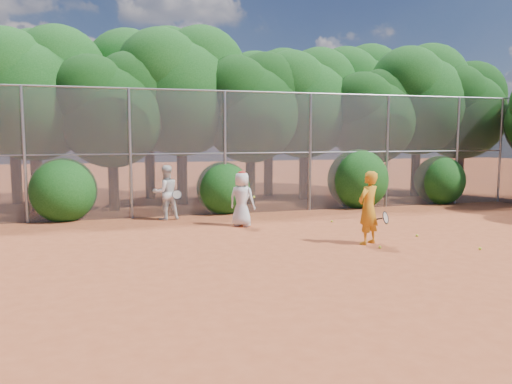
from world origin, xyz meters
name	(u,v)px	position (x,y,z in m)	size (l,w,h in m)	color
ground	(332,252)	(0.00, 0.00, 0.00)	(80.00, 80.00, 0.00)	#9F4523
fence_back	(251,151)	(-0.12, 6.00, 2.05)	(20.05, 0.09, 4.03)	gray
tree_1	(35,88)	(-6.94, 8.54, 4.16)	(4.64, 4.03, 6.35)	black
tree_2	(113,105)	(-4.45, 7.83, 3.58)	(3.99, 3.47, 5.47)	black
tree_3	(182,86)	(-1.94, 8.84, 4.40)	(4.89, 4.26, 6.70)	black
tree_4	(251,104)	(0.55, 8.24, 3.76)	(4.19, 3.64, 5.73)	black
tree_5	(305,99)	(3.06, 9.04, 4.05)	(4.51, 3.92, 6.17)	black
tree_6	(373,113)	(5.55, 8.03, 3.47)	(3.86, 3.36, 5.29)	black
tree_7	(419,95)	(8.06, 8.64, 4.28)	(4.77, 4.14, 6.53)	black
tree_8	(463,107)	(10.05, 8.34, 3.82)	(4.25, 3.70, 5.82)	black
tree_9	(14,88)	(-7.94, 10.84, 4.34)	(4.83, 4.20, 6.62)	black
tree_10	(149,85)	(-2.93, 11.05, 4.63)	(5.15, 4.48, 7.06)	black
tree_11	(269,98)	(2.06, 10.64, 4.16)	(4.64, 4.03, 6.35)	black
tree_12	(358,94)	(6.56, 11.24, 4.51)	(5.02, 4.37, 6.88)	black
bush_0	(63,187)	(-6.00, 6.30, 1.00)	(2.00, 2.00, 2.00)	#104211
bush_1	(223,186)	(-1.00, 6.30, 0.90)	(1.80, 1.80, 1.80)	#104211
bush_2	(358,176)	(4.00, 6.30, 1.10)	(2.20, 2.20, 2.20)	#104211
bush_3	(440,178)	(7.50, 6.30, 0.95)	(1.90, 1.90, 1.90)	#104211
player_yellow	(368,208)	(1.16, 0.49, 0.87)	(0.88, 0.66, 1.74)	orange
player_teen	(242,199)	(-1.07, 3.66, 0.78)	(0.90, 0.87, 1.58)	silver
player_white	(166,193)	(-3.01, 5.40, 0.84)	(0.94, 0.80, 1.67)	silver
ball_0	(417,236)	(2.80, 0.89, 0.03)	(0.07, 0.07, 0.07)	#BDD326
ball_1	(332,221)	(1.66, 3.49, 0.03)	(0.07, 0.07, 0.07)	#BDD326
ball_2	(480,249)	(3.27, -0.80, 0.03)	(0.07, 0.07, 0.07)	#BDD326
ball_4	(380,247)	(1.19, -0.03, 0.03)	(0.07, 0.07, 0.07)	#BDD326
ball_5	(387,223)	(3.06, 2.74, 0.03)	(0.07, 0.07, 0.07)	#BDD326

